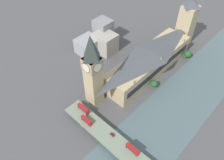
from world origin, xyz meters
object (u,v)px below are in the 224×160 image
victoria_tower (186,23)px  double_decker_bus_rear (133,149)px  double_decker_bus_mid (83,108)px  road_bridge (130,156)px  clock_tower (93,70)px  car_northbound_tail (112,135)px  parliament_hall (149,61)px  double_decker_bus_lead (86,120)px

victoria_tower → double_decker_bus_rear: size_ratio=5.23×
double_decker_bus_mid → road_bridge: bearing=176.6°
clock_tower → road_bridge: bearing=160.2°
victoria_tower → double_decker_bus_rear: 154.57m
clock_tower → road_bridge: size_ratio=0.52×
clock_tower → victoria_tower: bearing=-95.4°
victoria_tower → road_bridge: victoria_tower is taller
clock_tower → car_northbound_tail: (-39.05, 18.61, -29.50)m
victoria_tower → car_northbound_tail: bearing=100.4°
road_bridge → double_decker_bus_mid: bearing=-3.4°
parliament_hall → double_decker_bus_lead: bearing=92.5°
double_decker_bus_rear → double_decker_bus_lead: bearing=8.6°
car_northbound_tail → clock_tower: bearing=-25.5°
clock_tower → car_northbound_tail: size_ratio=16.97×
double_decker_bus_mid → double_decker_bus_rear: (-52.74, -0.41, 0.09)m
victoria_tower → parliament_hall: bearing=90.1°
double_decker_bus_rear → road_bridge: bearing=109.7°
clock_tower → parliament_hall: bearing=-100.9°
clock_tower → double_decker_bus_lead: size_ratio=6.53×
clock_tower → car_northbound_tail: clock_tower is taller
double_decker_bus_lead → double_decker_bus_rear: (-42.17, -6.38, 0.14)m
road_bridge → double_decker_bus_lead: (43.46, 2.77, 3.74)m
clock_tower → double_decker_bus_mid: clock_tower is taller
double_decker_bus_lead → clock_tower: bearing=-56.4°
clock_tower → double_decker_bus_lead: (-16.09, 24.21, -27.63)m
victoria_tower → clock_tower: bearing=84.6°
car_northbound_tail → double_decker_bus_mid: bearing=-0.6°
double_decker_bus_lead → car_northbound_tail: (-22.96, -5.61, -1.88)m
double_decker_bus_lead → double_decker_bus_rear: size_ratio=0.95×
clock_tower → victoria_tower: size_ratio=1.18×
double_decker_bus_lead → double_decker_bus_rear: bearing=-171.4°
parliament_hall → car_northbound_tail: bearing=108.1°
victoria_tower → double_decker_bus_lead: 153.93m
victoria_tower → car_northbound_tail: victoria_tower is taller
victoria_tower → road_bridge: (-47.38, 149.99, -22.33)m
clock_tower → car_northbound_tail: bearing=154.5°
double_decker_bus_lead → car_northbound_tail: double_decker_bus_lead is taller
double_decker_bus_lead → double_decker_bus_mid: bearing=-29.5°
road_bridge → double_decker_bus_rear: size_ratio=11.89×
parliament_hall → car_northbound_tail: parliament_hall is taller
double_decker_bus_mid → double_decker_bus_rear: double_decker_bus_rear is taller
parliament_hall → clock_tower: size_ratio=1.55×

